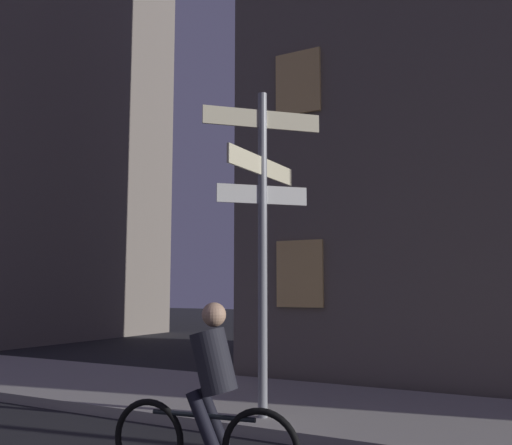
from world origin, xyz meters
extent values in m
cube|color=#9E9991|center=(0.00, 6.84, 0.07)|extent=(40.00, 3.20, 0.14)
cylinder|color=gray|center=(1.47, 5.71, 2.23)|extent=(0.12, 0.12, 4.17)
cube|color=beige|center=(1.47, 5.71, 3.96)|extent=(1.16, 1.16, 0.24)
cube|color=beige|center=(1.47, 5.71, 3.32)|extent=(0.03, 1.73, 0.24)
cube|color=white|center=(1.47, 5.71, 2.95)|extent=(0.88, 0.88, 0.24)
torus|color=black|center=(1.42, 3.56, 0.36)|extent=(0.72, 0.16, 0.72)
cylinder|color=black|center=(1.96, 3.64, 0.61)|extent=(1.00, 0.18, 0.04)
cylinder|color=#26262D|center=(2.06, 3.66, 1.08)|extent=(0.49, 0.38, 0.61)
sphere|color=tan|center=(2.06, 3.66, 1.50)|extent=(0.22, 0.22, 0.22)
cylinder|color=black|center=(2.03, 3.56, 0.58)|extent=(0.35, 0.17, 0.55)
cylinder|color=black|center=(2.00, 3.74, 0.58)|extent=(0.35, 0.17, 0.55)
cube|color=#F2C672|center=(0.69, 8.57, 2.00)|extent=(0.90, 0.06, 1.20)
cube|color=#F2C672|center=(0.69, 8.57, 5.56)|extent=(0.90, 0.06, 1.20)
camera|label=1|loc=(4.85, -0.63, 1.73)|focal=39.20mm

